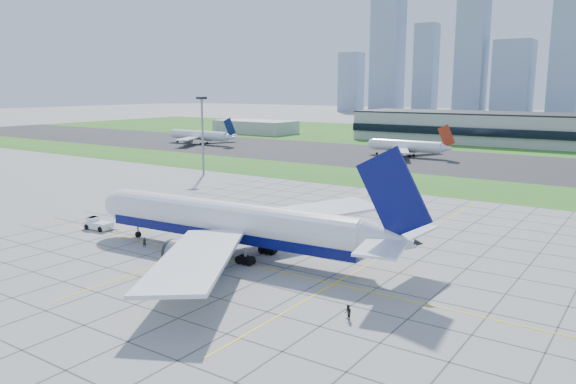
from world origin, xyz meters
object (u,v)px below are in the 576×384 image
Objects in this scene: airliner at (233,223)px; distant_jet_0 at (200,135)px; crew_far at (348,312)px; pushback_tug at (97,224)px; crew_near at (145,242)px; distant_jet_1 at (408,146)px; light_mast at (202,126)px.

distant_jet_0 is (-137.46, 138.90, -1.11)m from airliner.
airliner is 33.85× the size of crew_far.
pushback_tug reaches higher than crew_near.
crew_far is at bearing -47.79° from crew_near.
crew_near is at bearing -50.00° from distant_jet_0.
pushback_tug is 4.55× the size of crew_far.
airliner is at bearing -169.00° from crew_far.
crew_near is at bearing -15.33° from pushback_tug.
airliner is 1.54× the size of distant_jet_1.
airliner is 34.69m from pushback_tug.
distant_jet_1 is (-13.44, 154.40, 3.59)m from crew_near.
distant_jet_1 is (36.45, 84.87, -11.70)m from light_mast.
airliner is at bearing -19.10° from crew_near.
distant_jet_1 reaches higher than crew_near.
crew_far is at bearing -38.87° from light_mast.
airliner is 17.77m from crew_near.
light_mast reaches higher than crew_far.
crew_far reaches higher than crew_near.
pushback_tug is (-34.33, -2.04, -4.52)m from airliner.
crew_near is 0.04× the size of distant_jet_1.
pushback_tug is 0.21× the size of distant_jet_0.
distant_jet_0 is 108.28m from distant_jet_1.
crew_near is (18.13, -3.57, -0.18)m from pushback_tug.
airliner is 33.00m from crew_far.
distant_jet_0 is (-103.13, 140.94, 3.40)m from pushback_tug.
distant_jet_0 is (-121.27, 144.52, 3.59)m from crew_near.
pushback_tug is 18.48m from crew_near.
airliner is at bearing -44.05° from light_mast.
distant_jet_0 reaches higher than crew_far.
crew_near is 0.93× the size of crew_far.
light_mast is 0.39× the size of airliner.
crew_far is 0.05× the size of distant_jet_0.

